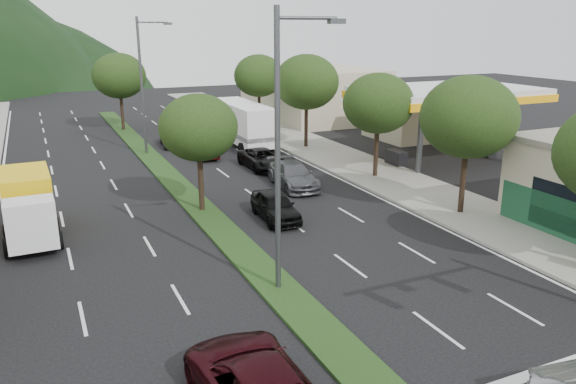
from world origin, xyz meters
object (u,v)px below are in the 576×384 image
tree_r_c (378,103)px  tree_med_far (119,76)px  tree_med_near (198,128)px  box_truck (29,208)px  suv_maroon (256,384)px  streetlight_near (283,140)px  car_queue_b (293,175)px  streetlight_mid (144,79)px  motorhome (242,123)px  car_queue_c (204,148)px  car_queue_a (275,206)px  tree_r_d (307,82)px  tree_r_b (469,117)px  tree_r_e (259,76)px  car_queue_e (172,137)px  car_queue_d (262,159)px

tree_r_c → tree_med_far: 26.83m
tree_med_near → box_truck: bearing=-178.3°
suv_maroon → streetlight_near: bearing=-121.6°
car_queue_b → suv_maroon: bearing=-113.0°
streetlight_mid → motorhome: (7.64, 0.22, -3.77)m
tree_r_c → car_queue_c: bearing=128.8°
tree_med_near → suv_maroon: bearing=-101.4°
suv_maroon → box_truck: 16.53m
tree_med_near → car_queue_a: (3.00, -2.75, -3.72)m
car_queue_c → motorhome: (4.10, 2.96, 1.14)m
car_queue_b → box_truck: 14.72m
tree_r_d → tree_med_near: 16.99m
box_truck → motorhome: (16.02, 15.46, 0.43)m
tree_r_d → car_queue_b: (-5.68, -9.75, -4.45)m
tree_r_b → motorhome: size_ratio=0.78×
tree_r_c → streetlight_near: 16.85m
tree_r_e → streetlight_near: (-11.79, -32.00, 0.69)m
tree_med_near → streetlight_near: streetlight_near is taller
tree_r_b → car_queue_a: (-9.00, 3.25, -4.33)m
streetlight_mid → car_queue_e: bearing=44.6°
streetlight_near → streetlight_mid: size_ratio=1.00×
tree_med_near → car_queue_e: bearing=81.8°
streetlight_mid → motorhome: streetlight_mid is taller
box_truck → car_queue_e: bearing=-122.8°
car_queue_e → tree_r_e: bearing=32.5°
tree_r_e → motorhome: tree_r_e is taller
tree_r_b → tree_med_near: tree_r_b is taller
tree_r_b → car_queue_b: bearing=124.5°
tree_r_b → streetlight_mid: bearing=119.3°
tree_r_b → streetlight_near: (-11.79, -4.00, 0.55)m
tree_r_c → car_queue_d: (-5.66, 5.25, -4.09)m
car_queue_c → box_truck: size_ratio=0.69×
tree_r_b → tree_med_near: size_ratio=1.15×
streetlight_mid → suv_maroon: bearing=-96.3°
streetlight_mid → car_queue_b: streetlight_mid is taller
tree_r_b → car_queue_e: 25.49m
tree_r_d → suv_maroon: tree_r_d is taller
car_queue_b → car_queue_d: size_ratio=1.06×
car_queue_b → car_queue_d: 5.00m
car_queue_a → streetlight_mid: bearing=103.0°
tree_r_c → car_queue_b: bearing=177.4°
motorhome → box_truck: bearing=-135.9°
streetlight_near → car_queue_a: 9.18m
tree_med_far → suv_maroon: 42.34m
tree_r_b → car_queue_d: size_ratio=1.46×
car_queue_e → motorhome: size_ratio=0.47×
tree_med_far → car_queue_c: (3.75, -13.75, -4.33)m
tree_r_c → streetlight_mid: 17.57m
streetlight_near → tree_r_d: bearing=61.8°
car_queue_c → car_queue_d: 5.63m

